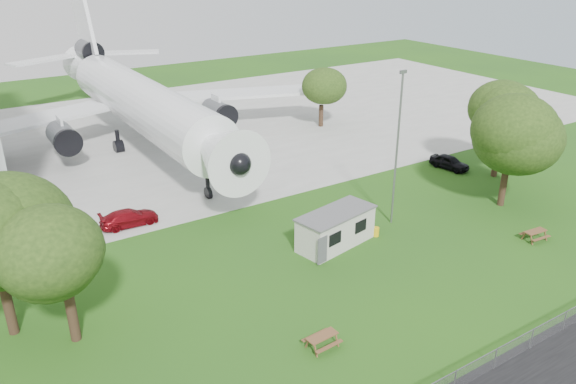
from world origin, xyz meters
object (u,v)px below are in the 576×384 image
site_cabin (336,228)px  picnic_west (322,347)px  picnic_east (534,240)px  airliner (137,98)px

site_cabin → picnic_west: bearing=-130.7°
site_cabin → picnic_east: 15.05m
site_cabin → airliner: bearing=98.0°
airliner → picnic_east: airliner is taller
picnic_west → picnic_east: bearing=0.4°
site_cabin → picnic_east: (12.97, -7.53, -1.31)m
airliner → site_cabin: bearing=-82.0°
picnic_east → picnic_west: bearing=-171.1°
picnic_west → picnic_east: same height
site_cabin → picnic_west: (-7.69, -8.96, -1.31)m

